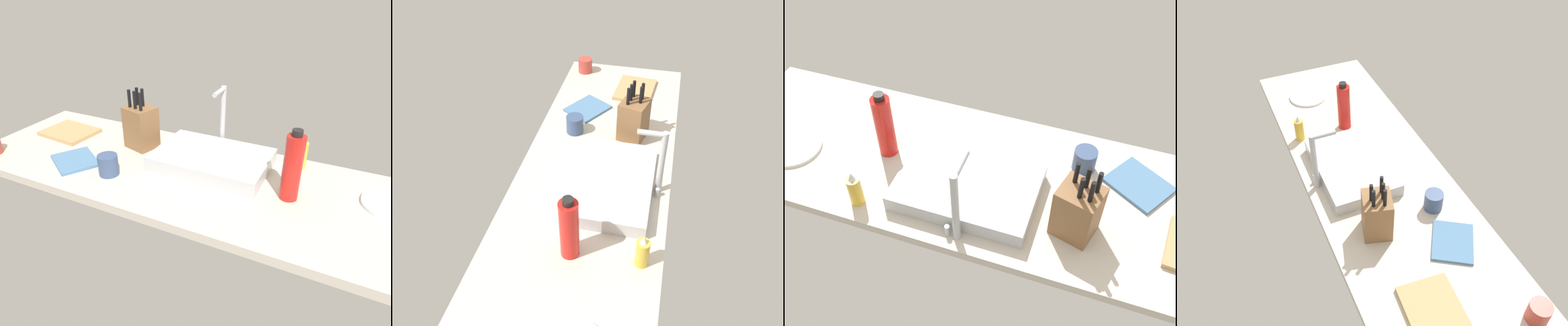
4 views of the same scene
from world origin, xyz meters
The scene contains 9 objects.
countertop_slab centered at (0.00, 0.00, 1.75)cm, with size 197.38×62.75×3.50cm, color beige.
sink_basin centered at (2.79, 8.93, 6.53)cm, with size 45.60×30.78×6.06cm, color #B7BABF.
faucet centered at (-0.17, 25.43, 19.63)cm, with size 5.50×11.26×28.46cm.
knife_block centered at (-33.09, 12.00, 13.20)cm, with size 14.84×13.94×26.31cm.
soap_bottle centered at (35.40, 24.02, 9.44)cm, with size 4.55×4.55×13.69cm.
water_bottle centered at (36.09, -0.26, 15.78)cm, with size 6.52×6.52×26.05cm.
dinner_plate centered at (69.66, 9.76, 4.10)cm, with size 20.63×20.63×1.20cm, color white.
dish_towel centered at (-50.32, -12.73, 4.10)cm, with size 19.09×15.82×1.20cm, color teal.
ceramic_cup centered at (-31.09, -14.58, 7.63)cm, with size 7.87×7.87×8.26cm, color #384C75.
Camera 3 is at (-34.50, 104.18, 128.83)cm, focal length 44.77 mm.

